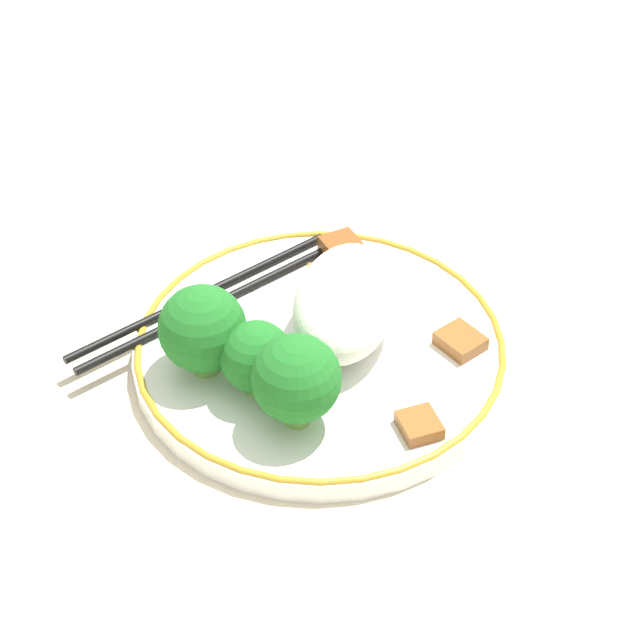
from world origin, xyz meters
TOP-DOWN VIEW (x-y plane):
  - ground_plane at (0.00, 0.00)m, footprint 3.00×3.00m
  - plate at (0.00, 0.00)m, footprint 0.25×0.25m
  - rice_mound at (0.01, -0.01)m, footprint 0.11×0.07m
  - broccoli_back_left at (-0.04, 0.07)m, footprint 0.06×0.06m
  - broccoli_back_center at (-0.05, 0.03)m, footprint 0.05×0.05m
  - broccoli_back_right at (-0.07, -0.00)m, footprint 0.05×0.05m
  - meat_near_front at (0.01, -0.09)m, footprint 0.04×0.04m
  - meat_near_left at (0.06, 0.01)m, footprint 0.03×0.03m
  - meat_near_right at (-0.07, -0.07)m, footprint 0.03×0.03m
  - meat_near_back at (0.09, 0.00)m, footprint 0.04×0.04m
  - chopsticks at (0.02, 0.08)m, footprint 0.18×0.15m

SIDE VIEW (x-z plane):
  - ground_plane at x=0.00m, z-range 0.00..0.00m
  - plate at x=0.00m, z-range 0.00..0.02m
  - chopsticks at x=0.02m, z-range 0.01..0.02m
  - meat_near_right at x=-0.07m, z-range 0.01..0.02m
  - meat_near_front at x=0.01m, z-range 0.01..0.02m
  - meat_near_left at x=0.06m, z-range 0.01..0.03m
  - meat_near_back at x=0.09m, z-range 0.01..0.03m
  - rice_mound at x=0.01m, z-range 0.01..0.07m
  - broccoli_back_center at x=-0.05m, z-range 0.02..0.07m
  - broccoli_back_left at x=-0.04m, z-range 0.02..0.08m
  - broccoli_back_right at x=-0.07m, z-range 0.02..0.08m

